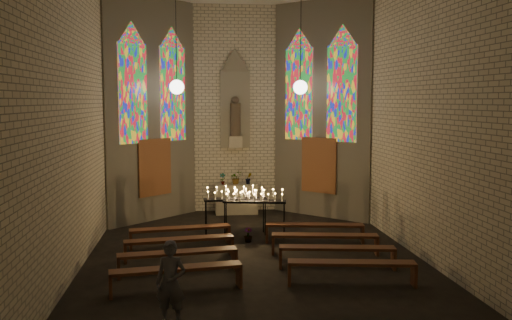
# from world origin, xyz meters

# --- Properties ---
(floor) EXTENTS (12.00, 12.00, 0.00)m
(floor) POSITION_xyz_m (0.00, 0.00, 0.00)
(floor) COLOR black
(floor) RESTS_ON ground
(room) EXTENTS (8.22, 12.43, 7.00)m
(room) POSITION_xyz_m (-0.00, 3.37, 3.72)
(room) COLOR beige
(room) RESTS_ON ground
(altar) EXTENTS (1.40, 0.60, 1.00)m
(altar) POSITION_xyz_m (0.00, 5.45, 0.50)
(altar) COLOR #BCB499
(altar) RESTS_ON ground
(flower_vase_left) EXTENTS (0.24, 0.19, 0.39)m
(flower_vase_left) POSITION_xyz_m (-0.47, 5.37, 1.20)
(flower_vase_left) COLOR #4C723F
(flower_vase_left) RESTS_ON altar
(flower_vase_center) EXTENTS (0.48, 0.46, 0.43)m
(flower_vase_center) POSITION_xyz_m (-0.01, 5.46, 1.21)
(flower_vase_center) COLOR #4C723F
(flower_vase_center) RESTS_ON altar
(flower_vase_right) EXTENTS (0.26, 0.23, 0.39)m
(flower_vase_right) POSITION_xyz_m (0.41, 5.44, 1.19)
(flower_vase_right) COLOR #4C723F
(flower_vase_right) RESTS_ON altar
(aisle_flower_pot) EXTENTS (0.24, 0.24, 0.39)m
(aisle_flower_pot) POSITION_xyz_m (0.01, 1.52, 0.20)
(aisle_flower_pot) COLOR #4C723F
(aisle_flower_pot) RESTS_ON ground
(votive_stand_left) EXTENTS (1.79, 0.47, 1.30)m
(votive_stand_left) POSITION_xyz_m (-0.26, 2.41, 1.12)
(votive_stand_left) COLOR black
(votive_stand_left) RESTS_ON ground
(votive_stand_right) EXTENTS (1.79, 0.72, 1.28)m
(votive_stand_right) POSITION_xyz_m (0.25, 2.09, 1.10)
(votive_stand_right) COLOR black
(votive_stand_right) RESTS_ON ground
(pew_left_0) EXTENTS (2.64, 0.75, 0.50)m
(pew_left_0) POSITION_xyz_m (-1.79, 1.31, 0.41)
(pew_left_0) COLOR #502917
(pew_left_0) RESTS_ON ground
(pew_right_0) EXTENTS (2.64, 0.75, 0.50)m
(pew_right_0) POSITION_xyz_m (1.79, 1.31, 0.41)
(pew_right_0) COLOR #502917
(pew_right_0) RESTS_ON ground
(pew_left_1) EXTENTS (2.64, 0.75, 0.50)m
(pew_left_1) POSITION_xyz_m (-1.79, 0.11, 0.41)
(pew_left_1) COLOR #502917
(pew_left_1) RESTS_ON ground
(pew_right_1) EXTENTS (2.64, 0.75, 0.50)m
(pew_right_1) POSITION_xyz_m (1.79, 0.11, 0.41)
(pew_right_1) COLOR #502917
(pew_right_1) RESTS_ON ground
(pew_left_2) EXTENTS (2.64, 0.75, 0.50)m
(pew_left_2) POSITION_xyz_m (-1.79, -1.09, 0.41)
(pew_left_2) COLOR #502917
(pew_left_2) RESTS_ON ground
(pew_right_2) EXTENTS (2.64, 0.75, 0.50)m
(pew_right_2) POSITION_xyz_m (1.79, -1.09, 0.41)
(pew_right_2) COLOR #502917
(pew_right_2) RESTS_ON ground
(pew_left_3) EXTENTS (2.64, 0.75, 0.50)m
(pew_left_3) POSITION_xyz_m (-1.79, -2.29, 0.41)
(pew_left_3) COLOR #502917
(pew_left_3) RESTS_ON ground
(pew_right_3) EXTENTS (2.64, 0.75, 0.50)m
(pew_right_3) POSITION_xyz_m (1.79, -2.29, 0.41)
(pew_right_3) COLOR #502917
(pew_right_3) RESTS_ON ground
(visitor) EXTENTS (0.61, 0.49, 1.45)m
(visitor) POSITION_xyz_m (-1.83, -3.96, 0.73)
(visitor) COLOR #484952
(visitor) RESTS_ON ground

